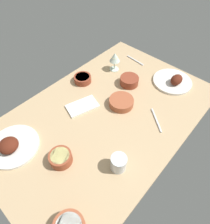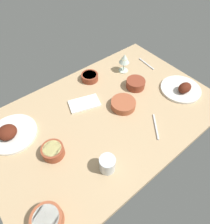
# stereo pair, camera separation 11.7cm
# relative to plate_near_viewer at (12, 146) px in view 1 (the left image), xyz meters

# --- Properties ---
(dining_table) EXTENTS (1.40, 0.90, 0.04)m
(dining_table) POSITION_rel_plate_near_viewer_xyz_m (-0.50, 0.21, -0.04)
(dining_table) COLOR tan
(dining_table) RESTS_ON ground
(plate_near_viewer) EXTENTS (0.27, 0.27, 0.08)m
(plate_near_viewer) POSITION_rel_plate_near_viewer_xyz_m (0.00, 0.00, 0.00)
(plate_near_viewer) COLOR silver
(plate_near_viewer) RESTS_ON dining_table
(plate_center_main) EXTENTS (0.27, 0.27, 0.08)m
(plate_center_main) POSITION_rel_plate_near_viewer_xyz_m (-1.03, 0.37, -0.00)
(plate_center_main) COLOR silver
(plate_center_main) RESTS_ON dining_table
(bowl_onions) EXTENTS (0.15, 0.15, 0.05)m
(bowl_onions) POSITION_rel_plate_near_viewer_xyz_m (-0.63, 0.23, 0.00)
(bowl_onions) COLOR #A35133
(bowl_onions) RESTS_ON dining_table
(bowl_sauce) EXTENTS (0.12, 0.12, 0.05)m
(bowl_sauce) POSITION_rel_plate_near_viewer_xyz_m (-0.62, -0.11, 0.00)
(bowl_sauce) COLOR brown
(bowl_sauce) RESTS_ON dining_table
(bowl_potatoes) EXTENTS (0.11, 0.11, 0.06)m
(bowl_potatoes) POSITION_rel_plate_near_viewer_xyz_m (-0.13, 0.25, 0.01)
(bowl_potatoes) COLOR brown
(bowl_potatoes) RESTS_ON dining_table
(bowl_soup) EXTENTS (0.13, 0.13, 0.06)m
(bowl_soup) POSITION_rel_plate_near_viewer_xyz_m (-0.81, 0.15, 0.01)
(bowl_soup) COLOR brown
(bowl_soup) RESTS_ON dining_table
(wine_glass) EXTENTS (0.08, 0.08, 0.14)m
(wine_glass) POSITION_rel_plate_near_viewer_xyz_m (-0.87, -0.03, 0.08)
(wine_glass) COLOR silver
(wine_glass) RESTS_ON dining_table
(water_tumbler) EXTENTS (0.08, 0.08, 0.09)m
(water_tumbler) POSITION_rel_plate_near_viewer_xyz_m (-0.29, 0.48, 0.02)
(water_tumbler) COLOR silver
(water_tumbler) RESTS_ON dining_table
(folded_napkin) EXTENTS (0.22, 0.16, 0.01)m
(folded_napkin) POSITION_rel_plate_near_viewer_xyz_m (-0.45, 0.06, -0.02)
(folded_napkin) COLOR white
(folded_napkin) RESTS_ON dining_table
(fork_loose) EXTENTS (0.12, 0.14, 0.01)m
(fork_loose) POSITION_rel_plate_near_viewer_xyz_m (-0.67, 0.46, -0.02)
(fork_loose) COLOR silver
(fork_loose) RESTS_ON dining_table
(spoon_loose) EXTENTS (0.02, 0.16, 0.01)m
(spoon_loose) POSITION_rel_plate_near_viewer_xyz_m (-1.06, 0.02, -0.02)
(spoon_loose) COLOR silver
(spoon_loose) RESTS_ON dining_table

